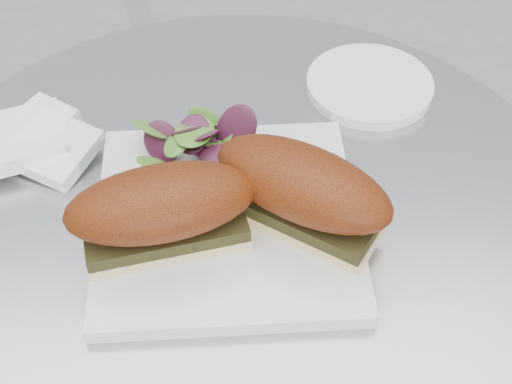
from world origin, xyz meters
TOP-DOWN VIEW (x-y plane):
  - table at (0.00, 0.00)m, footprint 0.70×0.70m
  - plate at (-0.01, -0.01)m, footprint 0.25×0.25m
  - sandwich_left at (-0.07, -0.04)m, footprint 0.18×0.10m
  - sandwich_right at (0.06, -0.02)m, footprint 0.19×0.16m
  - salad at (-0.03, 0.07)m, footprint 0.11×0.11m
  - napkin at (-0.20, 0.10)m, footprint 0.13×0.13m
  - saucer at (0.16, 0.18)m, footprint 0.15×0.15m

SIDE VIEW (x-z plane):
  - table at x=0.00m, z-range 0.12..0.85m
  - saucer at x=0.16m, z-range 0.73..0.74m
  - plate at x=-0.01m, z-range 0.73..0.75m
  - napkin at x=-0.20m, z-range 0.73..0.75m
  - salad at x=-0.03m, z-range 0.75..0.80m
  - sandwich_left at x=-0.07m, z-range 0.75..0.83m
  - sandwich_right at x=0.06m, z-range 0.75..0.83m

